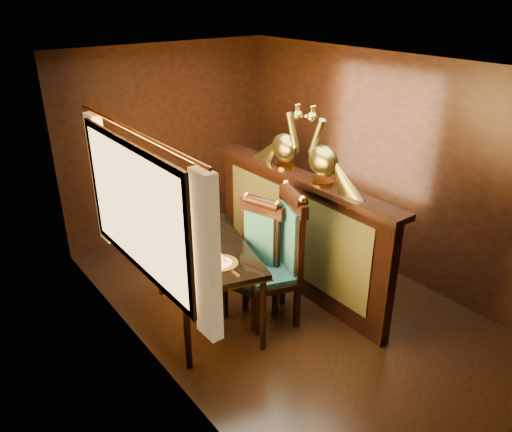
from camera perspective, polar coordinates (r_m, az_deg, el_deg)
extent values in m
plane|color=black|center=(5.42, 3.93, -10.45)|extent=(5.00, 5.00, 0.00)
cube|color=black|center=(6.77, -9.86, 8.41)|extent=(3.00, 0.04, 2.50)
cube|color=black|center=(4.06, -11.79, -3.26)|extent=(0.04, 5.00, 2.50)
cube|color=black|center=(5.85, 15.53, 5.23)|extent=(0.04, 5.00, 2.50)
cube|color=beige|center=(4.47, 4.90, 16.71)|extent=(3.00, 5.00, 0.04)
cube|color=#FFC672|center=(4.22, -13.79, 0.70)|extent=(0.01, 1.70, 1.05)
cube|color=gold|center=(3.51, -5.65, -4.81)|extent=(0.10, 0.22, 1.30)
cube|color=gold|center=(5.12, -17.28, 3.99)|extent=(0.10, 0.22, 1.30)
cylinder|color=orange|center=(4.04, -13.73, 9.35)|extent=(0.03, 2.20, 0.03)
cube|color=black|center=(5.46, 4.66, -2.20)|extent=(0.12, 2.60, 1.30)
cube|color=#39391A|center=(5.40, 4.16, -1.92)|extent=(0.02, 2.20, 0.95)
cube|color=black|center=(5.19, 4.91, 4.50)|extent=(0.26, 2.70, 0.06)
cube|color=black|center=(4.84, -5.90, -3.85)|extent=(1.18, 1.56, 0.04)
cube|color=orange|center=(4.86, -5.89, -4.16)|extent=(1.20, 1.58, 0.02)
cylinder|color=black|center=(4.49, -7.85, -13.04)|extent=(0.06, 0.06, 0.77)
cylinder|color=black|center=(4.66, 0.81, -11.20)|extent=(0.06, 0.06, 0.77)
cylinder|color=black|center=(5.53, -11.08, -5.37)|extent=(0.06, 0.06, 0.77)
cylinder|color=black|center=(5.67, -4.02, -4.13)|extent=(0.06, 0.06, 0.77)
cylinder|color=gold|center=(4.56, -3.94, -5.38)|extent=(0.30, 0.30, 0.01)
cone|color=silver|center=(4.53, -3.96, -4.79)|extent=(0.11, 0.11, 0.10)
cylinder|color=gold|center=(5.16, -6.75, -1.68)|extent=(0.30, 0.30, 0.01)
cone|color=silver|center=(5.14, -6.78, -1.14)|extent=(0.11, 0.11, 0.10)
cylinder|color=silver|center=(4.74, -9.36, -4.05)|extent=(0.03, 0.03, 0.06)
cylinder|color=silver|center=(4.79, -9.90, -3.77)|extent=(0.03, 0.03, 0.06)
cube|color=black|center=(5.00, 1.68, -7.10)|extent=(0.64, 0.64, 0.07)
cube|color=#134255|center=(4.98, 1.68, -6.57)|extent=(0.58, 0.58, 0.05)
cube|color=#134255|center=(4.86, 4.16, -2.47)|extent=(0.17, 0.38, 0.64)
cube|color=black|center=(4.93, 0.14, -11.24)|extent=(0.05, 0.05, 0.45)
cube|color=black|center=(5.05, 4.69, -10.35)|extent=(0.05, 0.05, 0.45)
cube|color=black|center=(5.25, -1.27, -8.70)|extent=(0.05, 0.05, 0.45)
cube|color=black|center=(5.37, 3.01, -7.94)|extent=(0.05, 0.05, 0.45)
sphere|color=orange|center=(4.49, 5.33, 1.88)|extent=(0.08, 0.08, 0.08)
sphere|color=orange|center=(4.84, 3.43, 3.71)|extent=(0.08, 0.08, 0.08)
cube|color=black|center=(5.07, -0.69, -7.29)|extent=(0.56, 0.56, 0.06)
cube|color=#134255|center=(5.04, -0.69, -6.82)|extent=(0.51, 0.51, 0.05)
cube|color=#134255|center=(5.02, 0.62, -2.68)|extent=(0.14, 0.35, 0.58)
cube|color=black|center=(4.98, -0.22, -11.13)|extent=(0.05, 0.05, 0.40)
cube|color=black|center=(5.23, 2.21, -9.18)|extent=(0.05, 0.05, 0.40)
cube|color=black|center=(5.17, -3.60, -9.68)|extent=(0.05, 0.05, 0.40)
cube|color=black|center=(5.41, -1.09, -7.89)|extent=(0.05, 0.05, 0.40)
sphere|color=orange|center=(4.73, 2.48, 1.39)|extent=(0.07, 0.07, 0.07)
sphere|color=orange|center=(4.93, -1.12, 2.40)|extent=(0.07, 0.07, 0.07)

